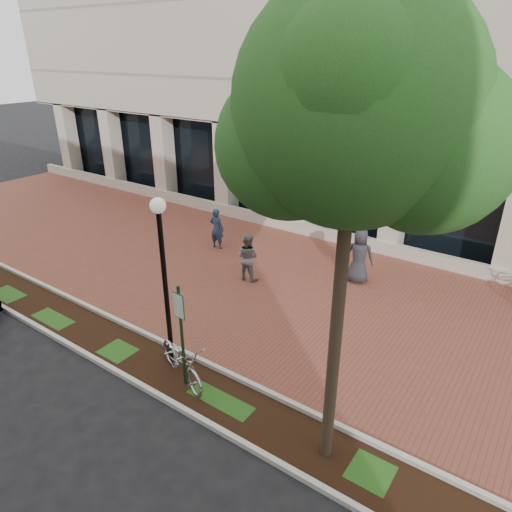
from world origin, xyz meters
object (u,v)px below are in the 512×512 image
Objects in this scene: pedestrian_mid at (247,257)px; pedestrian_right at (359,256)px; parking_sign at (181,325)px; locked_bicycle at (182,360)px; pedestrian_left at (217,229)px; lamppost at (164,273)px; street_tree at (359,121)px.

pedestrian_right is at bearing -153.73° from pedestrian_mid.
parking_sign is 5.58m from pedestrian_mid.
parking_sign reaches higher than locked_bicycle.
parking_sign is 1.38× the size of pedestrian_right.
pedestrian_left is 2.92m from pedestrian_mid.
lamppost reaches higher than pedestrian_right.
parking_sign reaches higher than pedestrian_left.
street_tree is at bearing -68.71° from locked_bicycle.
pedestrian_right is at bearing 85.30° from parking_sign.
lamppost is 2.58× the size of pedestrian_mid.
locked_bicycle is 1.26× the size of pedestrian_left.
locked_bicycle is at bearing 64.89° from pedestrian_right.
pedestrian_left is at bearing 141.52° from street_tree.
parking_sign is 1.29× the size of locked_bicycle.
parking_sign is at bearing 117.86° from pedestrian_left.
street_tree is at bearing 6.89° from parking_sign.
street_tree is 5.03× the size of pedestrian_mid.
parking_sign is at bearing -30.01° from lamppost.
street_tree is 9.11m from pedestrian_right.
pedestrian_left is at bearing 119.93° from lamppost.
pedestrian_mid is at bearing 138.21° from street_tree.
pedestrian_mid is at bearing 115.28° from parking_sign.
pedestrian_mid is at bearing 101.60° from lamppost.
street_tree is at bearing -5.35° from lamppost.
lamppost reaches higher than pedestrian_left.
pedestrian_mid is at bearing 18.10° from pedestrian_right.
pedestrian_right is at bearing 178.88° from pedestrian_left.
lamppost is at bearing 174.65° from street_tree.
street_tree reaches higher than pedestrian_left.
pedestrian_mid is 3.69m from pedestrian_right.
lamppost is 7.13m from pedestrian_left.
lamppost is 0.51× the size of street_tree.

